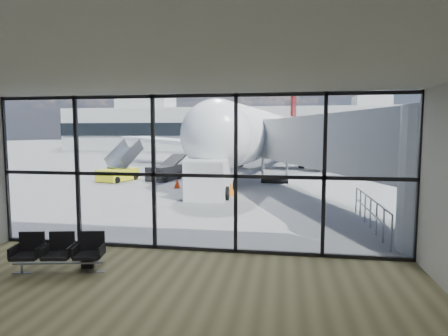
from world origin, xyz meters
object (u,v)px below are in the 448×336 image
(airliner, at_px, (272,135))
(service_van, at_px, (211,176))
(belt_loader, at_px, (165,172))
(seating_row, at_px, (60,250))
(backpack, at_px, (88,260))
(mobile_stairs, at_px, (118,173))

(airliner, relative_size, service_van, 8.59)
(belt_loader, bearing_deg, service_van, -40.50)
(airliner, bearing_deg, seating_row, -89.96)
(backpack, xyz_separation_m, service_van, (0.94, 11.33, 0.83))
(service_van, height_order, belt_loader, service_van)
(airliner, distance_m, service_van, 18.54)
(service_van, height_order, mobile_stairs, mobile_stairs)
(seating_row, bearing_deg, backpack, 17.73)
(seating_row, height_order, belt_loader, belt_loader)
(seating_row, height_order, airliner, airliner)
(belt_loader, bearing_deg, airliner, 71.52)
(backpack, distance_m, belt_loader, 17.71)
(seating_row, bearing_deg, mobile_stairs, 99.26)
(seating_row, xyz_separation_m, service_van, (1.49, 11.64, 0.51))
(airliner, xyz_separation_m, mobile_stairs, (-10.40, -13.16, -2.63))
(service_van, relative_size, mobile_stairs, 1.31)
(seating_row, relative_size, backpack, 4.94)
(airliner, xyz_separation_m, belt_loader, (-7.24, -12.23, -2.60))
(backpack, bearing_deg, belt_loader, 101.97)
(belt_loader, bearing_deg, backpack, -65.98)
(belt_loader, distance_m, mobile_stairs, 3.29)
(backpack, relative_size, belt_loader, 0.11)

